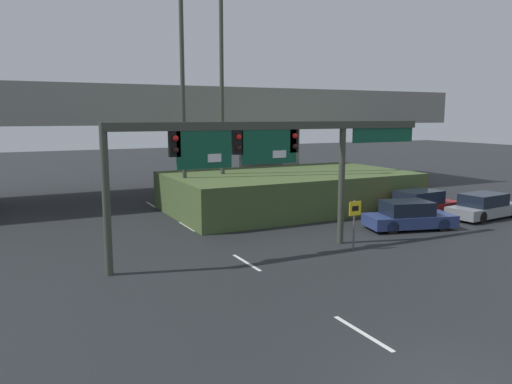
{
  "coord_description": "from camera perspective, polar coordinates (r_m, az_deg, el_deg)",
  "views": [
    {
      "loc": [
        -8.05,
        -6.66,
        5.66
      ],
      "look_at": [
        0.0,
        9.43,
        2.89
      ],
      "focal_mm": 35.0,
      "sensor_mm": 36.0,
      "label": 1
    }
  ],
  "objects": [
    {
      "name": "parked_sedan_near_right",
      "position": [
        26.19,
        17.04,
        -2.65
      ],
      "size": [
        4.72,
        2.89,
        1.43
      ],
      "rotation": [
        0.0,
        0.0,
        -0.25
      ],
      "color": "navy",
      "rests_on": "ground"
    },
    {
      "name": "highway_light_pole_near",
      "position": [
        29.6,
        -3.95,
        13.44
      ],
      "size": [
        0.7,
        0.36,
        15.43
      ],
      "color": "#383D33",
      "rests_on": "ground"
    },
    {
      "name": "signal_gantry",
      "position": [
        20.04,
        0.95,
        5.09
      ],
      "size": [
        14.22,
        0.44,
        5.42
      ],
      "color": "#383D33",
      "rests_on": "ground"
    },
    {
      "name": "parked_sedan_far_right",
      "position": [
        30.51,
        24.63,
        -1.53
      ],
      "size": [
        4.88,
        2.3,
        1.39
      ],
      "rotation": [
        0.0,
        0.0,
        0.11
      ],
      "color": "gray",
      "rests_on": "ground"
    },
    {
      "name": "grass_embankment",
      "position": [
        30.55,
        3.72,
        0.16
      ],
      "size": [
        14.44,
        8.45,
        2.23
      ],
      "color": "#42562D",
      "rests_on": "ground"
    },
    {
      "name": "parked_sedan_mid_right",
      "position": [
        29.72,
        18.24,
        -1.35
      ],
      "size": [
        4.86,
        2.33,
        1.47
      ],
      "rotation": [
        0.0,
        0.0,
        0.1
      ],
      "color": "maroon",
      "rests_on": "ground"
    },
    {
      "name": "speed_limit_sign",
      "position": [
        21.44,
        11.19,
        -2.87
      ],
      "size": [
        0.6,
        0.11,
        2.15
      ],
      "color": "#4C4C4C",
      "rests_on": "ground"
    },
    {
      "name": "overpass_bridge",
      "position": [
        35.84,
        -13.73,
        8.15
      ],
      "size": [
        49.1,
        9.43,
        7.52
      ],
      "color": "gray",
      "rests_on": "ground"
    },
    {
      "name": "highway_light_pole_far",
      "position": [
        27.93,
        -8.45,
        14.55
      ],
      "size": [
        0.7,
        0.36,
        16.3
      ],
      "color": "#383D33",
      "rests_on": "ground"
    },
    {
      "name": "lane_markings",
      "position": [
        22.71,
        -4.97,
        -5.72
      ],
      "size": [
        0.14,
        23.68,
        0.01
      ],
      "color": "silver",
      "rests_on": "ground"
    }
  ]
}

